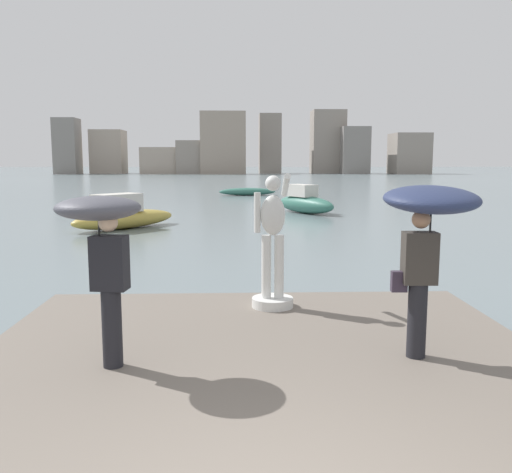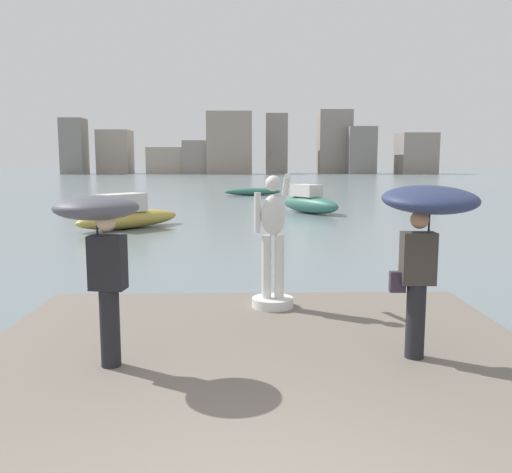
{
  "view_description": "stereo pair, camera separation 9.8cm",
  "coord_description": "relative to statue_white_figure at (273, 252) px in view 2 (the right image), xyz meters",
  "views": [
    {
      "loc": [
        -0.29,
        -2.89,
        2.69
      ],
      "look_at": [
        0.0,
        5.26,
        1.55
      ],
      "focal_mm": 38.21,
      "sensor_mm": 36.0,
      "label": 1
    },
    {
      "loc": [
        -0.19,
        -2.89,
        2.69
      ],
      "look_at": [
        0.0,
        5.26,
        1.55
      ],
      "focal_mm": 38.21,
      "sensor_mm": 36.0,
      "label": 2
    }
  ],
  "objects": [
    {
      "name": "pier",
      "position": [
        -0.27,
        -3.77,
        -1.08
      ],
      "size": [
        6.85,
        9.39,
        0.4
      ],
      "primitive_type": "cube",
      "color": "#70665B",
      "rests_on": "ground"
    },
    {
      "name": "ground_plane",
      "position": [
        -0.27,
        34.54,
        -1.28
      ],
      "size": [
        400.0,
        400.0,
        0.0
      ],
      "primitive_type": "plane",
      "color": "slate"
    },
    {
      "name": "onlooker_right",
      "position": [
        1.63,
        -2.24,
        0.75
      ],
      "size": [
        1.13,
        1.15,
        2.05
      ],
      "color": "black",
      "rests_on": "pier"
    },
    {
      "name": "distant_skyline",
      "position": [
        2.39,
        106.14,
        3.83
      ],
      "size": [
        75.66,
        12.25,
        13.21
      ],
      "color": "gray",
      "rests_on": "ground"
    },
    {
      "name": "onlooker_left",
      "position": [
        -2.03,
        -2.41,
        0.62
      ],
      "size": [
        1.04,
        1.04,
        1.91
      ],
      "color": "black",
      "rests_on": "pier"
    },
    {
      "name": "boat_leftward",
      "position": [
        2.94,
        19.6,
        -0.71
      ],
      "size": [
        3.19,
        4.34,
        1.46
      ],
      "color": "#336B5B",
      "rests_on": "ground"
    },
    {
      "name": "statue_white_figure",
      "position": [
        0.0,
        0.0,
        0.0
      ],
      "size": [
        0.65,
        0.89,
        2.1
      ],
      "color": "silver",
      "rests_on": "pier"
    },
    {
      "name": "boat_mid",
      "position": [
        0.27,
        34.1,
        -0.98
      ],
      "size": [
        4.47,
        1.27,
        0.59
      ],
      "color": "#336B5B",
      "rests_on": "ground"
    },
    {
      "name": "boat_near",
      "position": [
        -5.08,
        13.41,
        -0.76
      ],
      "size": [
        4.17,
        4.44,
        1.4
      ],
      "color": "#B2993D",
      "rests_on": "ground"
    }
  ]
}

